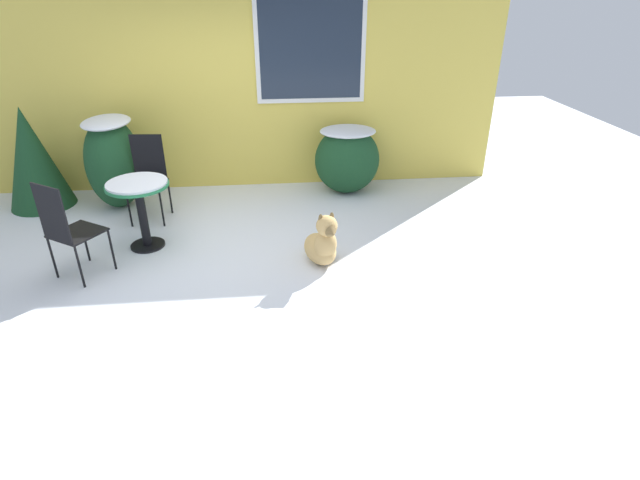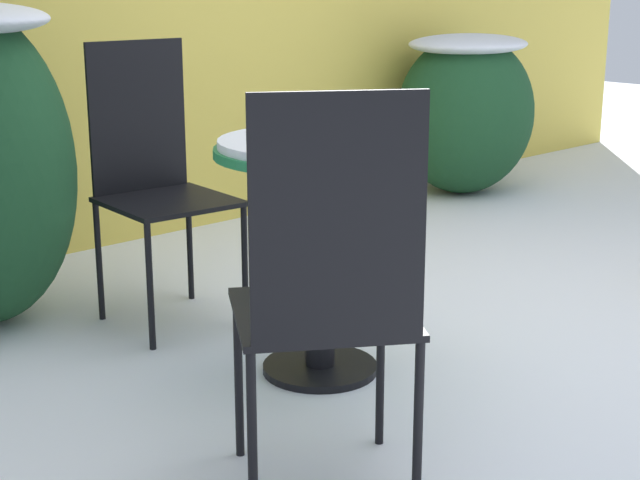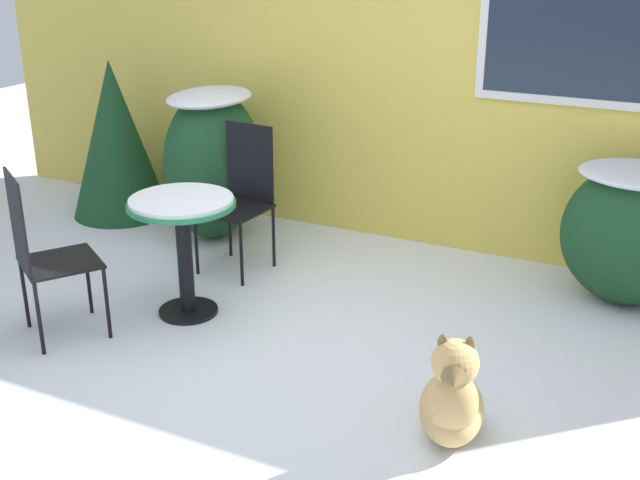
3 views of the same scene
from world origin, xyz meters
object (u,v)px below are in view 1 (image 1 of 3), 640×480
patio_table (139,197)px  patio_chair_near_table (148,175)px  dog (322,244)px  patio_chair_far_side (67,228)px

patio_table → patio_chair_near_table: 0.84m
patio_table → dog: size_ratio=1.09×
patio_chair_far_side → dog: 2.59m
patio_table → patio_chair_far_side: bearing=-131.6°
patio_table → patio_chair_near_table: bearing=95.4°
patio_chair_far_side → dog: bearing=-146.0°
patio_chair_near_table → patio_chair_far_side: 1.56m
patio_chair_far_side → dog: (2.56, 0.03, -0.34)m
patio_chair_near_table → patio_chair_far_side: size_ratio=1.00×
patio_table → patio_chair_near_table: size_ratio=0.75×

